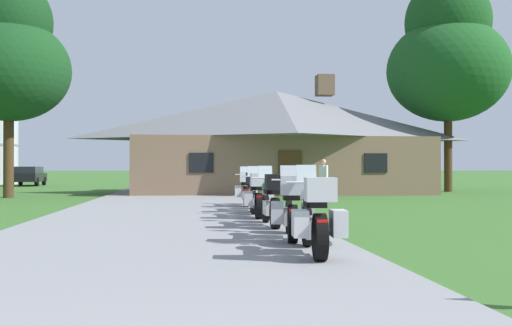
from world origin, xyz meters
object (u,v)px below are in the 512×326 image
object	(u,v)px
motorcycle_blue_fourth_in_row	(257,196)
bystander_white_shirt_near_lodge	(324,177)
tree_left_near	(9,56)
motorcycle_red_second_in_row	(291,208)
motorcycle_silver_nearest_to_camera	(315,217)
motorcycle_yellow_fifth_in_row	(253,192)
parked_black_suv_far_left	(28,175)
tree_right_of_lodge	(448,56)
motorcycle_silver_farthest_in_row	(246,189)
motorcycle_green_third_in_row	(271,200)

from	to	relation	value
motorcycle_blue_fourth_in_row	bystander_white_shirt_near_lodge	distance (m)	9.61
bystander_white_shirt_near_lodge	tree_left_near	distance (m)	14.68
motorcycle_red_second_in_row	tree_left_near	world-z (taller)	tree_left_near
motorcycle_silver_nearest_to_camera	motorcycle_yellow_fifth_in_row	bearing A→B (deg)	94.15
motorcycle_yellow_fifth_in_row	bystander_white_shirt_near_lodge	world-z (taller)	bystander_white_shirt_near_lodge
motorcycle_yellow_fifth_in_row	parked_black_suv_far_left	bearing A→B (deg)	121.91
motorcycle_yellow_fifth_in_row	bystander_white_shirt_near_lodge	xyz separation A→B (m)	(3.64, 6.64, 0.31)
motorcycle_blue_fourth_in_row	tree_left_near	world-z (taller)	tree_left_near
motorcycle_blue_fourth_in_row	tree_right_of_lodge	distance (m)	21.46
motorcycle_silver_farthest_in_row	tree_left_near	distance (m)	13.54
motorcycle_red_second_in_row	motorcycle_blue_fourth_in_row	world-z (taller)	same
motorcycle_silver_nearest_to_camera	motorcycle_red_second_in_row	xyz separation A→B (m)	(-0.01, 1.91, 0.00)
parked_black_suv_far_left	motorcycle_yellow_fifth_in_row	bearing A→B (deg)	-67.39
motorcycle_red_second_in_row	motorcycle_yellow_fifth_in_row	world-z (taller)	same
motorcycle_red_second_in_row	tree_right_of_lodge	size ratio (longest dim) A/B	0.18
motorcycle_silver_nearest_to_camera	motorcycle_yellow_fifth_in_row	xyz separation A→B (m)	(0.05, 8.72, 0.01)
motorcycle_green_third_in_row	tree_left_near	distance (m)	18.07
motorcycle_silver_farthest_in_row	motorcycle_silver_nearest_to_camera	bearing A→B (deg)	-86.66
tree_left_near	bystander_white_shirt_near_lodge	bearing A→B (deg)	-13.29
motorcycle_silver_farthest_in_row	parked_black_suv_far_left	size ratio (longest dim) A/B	0.44
bystander_white_shirt_near_lodge	tree_right_of_lodge	bearing A→B (deg)	-66.71
motorcycle_blue_fourth_in_row	motorcycle_silver_farthest_in_row	world-z (taller)	same
motorcycle_silver_nearest_to_camera	bystander_white_shirt_near_lodge	bearing A→B (deg)	80.98
tree_right_of_lodge	tree_left_near	world-z (taller)	tree_right_of_lodge
bystander_white_shirt_near_lodge	tree_right_of_lodge	distance (m)	13.05
motorcycle_green_third_in_row	motorcycle_blue_fourth_in_row	world-z (taller)	same
bystander_white_shirt_near_lodge	parked_black_suv_far_left	size ratio (longest dim) A/B	0.35
bystander_white_shirt_near_lodge	tree_right_of_lodge	world-z (taller)	tree_right_of_lodge
motorcycle_silver_nearest_to_camera	tree_left_near	xyz separation A→B (m)	(-9.63, 18.50, 5.62)
motorcycle_red_second_in_row	motorcycle_green_third_in_row	bearing A→B (deg)	97.80
bystander_white_shirt_near_lodge	parked_black_suv_far_left	distance (m)	27.13
bystander_white_shirt_near_lodge	parked_black_suv_far_left	world-z (taller)	bystander_white_shirt_near_lodge
parked_black_suv_far_left	motorcycle_green_third_in_row	bearing A→B (deg)	-70.75
motorcycle_green_third_in_row	tree_right_of_lodge	world-z (taller)	tree_right_of_lodge
tree_right_of_lodge	motorcycle_yellow_fifth_in_row	bearing A→B (deg)	-131.55
motorcycle_silver_farthest_in_row	bystander_white_shirt_near_lodge	world-z (taller)	bystander_white_shirt_near_lodge
motorcycle_yellow_fifth_in_row	motorcycle_green_third_in_row	bearing A→B (deg)	-85.31
motorcycle_blue_fourth_in_row	bystander_white_shirt_near_lodge	bearing A→B (deg)	68.13
motorcycle_red_second_in_row	tree_left_near	xyz separation A→B (m)	(-9.62, 16.59, 5.62)
motorcycle_silver_nearest_to_camera	motorcycle_blue_fourth_in_row	size ratio (longest dim) A/B	1.00
motorcycle_green_third_in_row	bystander_white_shirt_near_lodge	xyz separation A→B (m)	(3.73, 11.10, 0.31)
motorcycle_yellow_fifth_in_row	tree_left_near	bearing A→B (deg)	140.52
motorcycle_green_third_in_row	parked_black_suv_far_left	world-z (taller)	parked_black_suv_far_left
motorcycle_yellow_fifth_in_row	parked_black_suv_far_left	world-z (taller)	parked_black_suv_far_left
bystander_white_shirt_near_lodge	tree_left_near	world-z (taller)	tree_left_near
motorcycle_silver_nearest_to_camera	motorcycle_green_third_in_row	bearing A→B (deg)	94.96
motorcycle_blue_fourth_in_row	motorcycle_silver_farthest_in_row	bearing A→B (deg)	89.43
tree_left_near	motorcycle_silver_farthest_in_row	bearing A→B (deg)	-38.15
tree_left_near	parked_black_suv_far_left	world-z (taller)	tree_left_near
motorcycle_silver_nearest_to_camera	motorcycle_green_third_in_row	size ratio (longest dim) A/B	1.00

